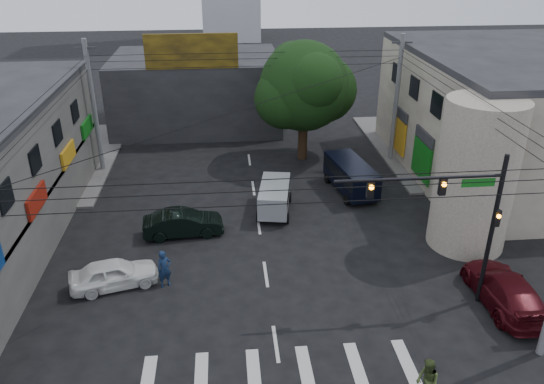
{
  "coord_description": "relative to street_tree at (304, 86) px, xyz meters",
  "views": [
    {
      "loc": [
        -1.72,
        -19.77,
        15.04
      ],
      "look_at": [
        0.5,
        4.0,
        3.54
      ],
      "focal_mm": 35.0,
      "sensor_mm": 36.0,
      "label": 1
    }
  ],
  "objects": [
    {
      "name": "sidewalk_far_right",
      "position": [
        14.0,
        1.0,
        -5.4
      ],
      "size": [
        16.0,
        16.0,
        0.15
      ],
      "primitive_type": "cube",
      "color": "#514F4C",
      "rests_on": "ground"
    },
    {
      "name": "utility_pole_far_left",
      "position": [
        -14.5,
        -1.0,
        -0.87
      ],
      "size": [
        0.32,
        0.32,
        9.2
      ],
      "primitive_type": "cylinder",
      "color": "#59595B",
      "rests_on": "ground"
    },
    {
      "name": "maroon_sedan",
      "position": [
        6.5,
        -18.32,
        -4.69
      ],
      "size": [
        2.24,
        5.4,
        1.56
      ],
      "primitive_type": "imported",
      "rotation": [
        0.0,
        0.0,
        3.15
      ],
      "color": "#3D080F",
      "rests_on": "ground"
    },
    {
      "name": "traffic_gantry",
      "position": [
        3.82,
        -18.0,
        -0.64
      ],
      "size": [
        7.1,
        0.35,
        7.2
      ],
      "color": "black",
      "rests_on": "ground"
    },
    {
      "name": "pedestrian_olive",
      "position": [
        1.03,
        -23.41,
        -4.57
      ],
      "size": [
        1.09,
        0.96,
        1.81
      ],
      "primitive_type": "imported",
      "rotation": [
        0.0,
        0.0,
        -1.41
      ],
      "color": "#394921",
      "rests_on": "ground"
    },
    {
      "name": "navy_van",
      "position": [
        2.27,
        -6.08,
        -4.47
      ],
      "size": [
        5.67,
        3.64,
        2.01
      ],
      "primitive_type": null,
      "rotation": [
        0.0,
        0.0,
        1.75
      ],
      "color": "black",
      "rests_on": "ground"
    },
    {
      "name": "white_compact",
      "position": [
        -11.23,
        -15.29,
        -4.78
      ],
      "size": [
        3.66,
        4.9,
        1.39
      ],
      "primitive_type": "imported",
      "rotation": [
        0.0,
        0.0,
        1.83
      ],
      "color": "white",
      "rests_on": "ground"
    },
    {
      "name": "sidewalk_far_left",
      "position": [
        -22.0,
        1.0,
        -5.4
      ],
      "size": [
        16.0,
        16.0,
        0.15
      ],
      "primitive_type": "cube",
      "color": "#514F4C",
      "rests_on": "ground"
    },
    {
      "name": "building_far",
      "position": [
        -8.0,
        9.0,
        -2.47
      ],
      "size": [
        14.0,
        10.0,
        6.0
      ],
      "primitive_type": "cube",
      "color": "#232326",
      "rests_on": "ground"
    },
    {
      "name": "corner_column",
      "position": [
        7.0,
        -13.0,
        -1.47
      ],
      "size": [
        4.0,
        4.0,
        8.0
      ],
      "primitive_type": "cylinder",
      "color": "gray",
      "rests_on": "ground"
    },
    {
      "name": "building_right",
      "position": [
        14.0,
        -4.0,
        -1.47
      ],
      "size": [
        14.0,
        18.0,
        8.0
      ],
      "primitive_type": "cube",
      "color": "gray",
      "rests_on": "ground"
    },
    {
      "name": "dark_sedan",
      "position": [
        -8.25,
        -10.69,
        -4.75
      ],
      "size": [
        2.38,
        4.68,
        1.45
      ],
      "primitive_type": "imported",
      "rotation": [
        0.0,
        0.0,
        1.67
      ],
      "color": "black",
      "rests_on": "ground"
    },
    {
      "name": "silver_minivan",
      "position": [
        -2.92,
        -8.38,
        -4.61
      ],
      "size": [
        4.58,
        3.02,
        1.73
      ],
      "primitive_type": null,
      "rotation": [
        0.0,
        0.0,
        1.4
      ],
      "color": "#A7ABAF",
      "rests_on": "ground"
    },
    {
      "name": "traffic_officer",
      "position": [
        -8.83,
        -15.48,
        -4.53
      ],
      "size": [
        1.05,
        1.01,
        1.88
      ],
      "primitive_type": "imported",
      "rotation": [
        0.0,
        0.0,
        0.48
      ],
      "color": "#132444",
      "rests_on": "ground"
    },
    {
      "name": "billboard",
      "position": [
        -8.0,
        4.1,
        1.83
      ],
      "size": [
        7.0,
        0.3,
        2.6
      ],
      "primitive_type": "cube",
      "color": "olive",
      "rests_on": "building_far"
    },
    {
      "name": "ground",
      "position": [
        -4.0,
        -17.0,
        -5.47
      ],
      "size": [
        160.0,
        160.0,
        0.0
      ],
      "primitive_type": "plane",
      "color": "black",
      "rests_on": "ground"
    },
    {
      "name": "utility_pole_far_right",
      "position": [
        6.5,
        -1.0,
        -0.87
      ],
      "size": [
        0.32,
        0.32,
        9.2
      ],
      "primitive_type": "cylinder",
      "color": "#59595B",
      "rests_on": "ground"
    },
    {
      "name": "street_tree",
      "position": [
        0.0,
        0.0,
        0.0
      ],
      "size": [
        6.4,
        6.4,
        8.7
      ],
      "color": "black",
      "rests_on": "ground"
    }
  ]
}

